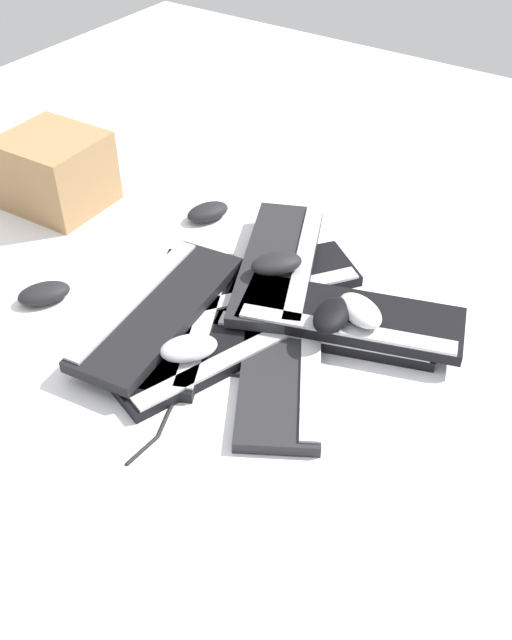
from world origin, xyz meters
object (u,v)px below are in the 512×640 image
(keyboard_6, at_px, (350,317))
(keyboard_7, at_px, (158,310))
(keyboard_3, at_px, (257,283))
(keyboard_5, at_px, (280,262))
(mouse_2, at_px, (332,315))
(cardboard_box, at_px, (56,171))
(keyboard_0, at_px, (217,347))
(keyboard_4, at_px, (181,317))
(mouse_1, at_px, (208,212))
(mouse_5, at_px, (189,348))
(keyboard_1, at_px, (283,360))
(keyboard_2, at_px, (327,324))
(mouse_6, at_px, (443,340))
(mouse_4, at_px, (44,293))
(mouse_0, at_px, (276,263))
(mouse_3, at_px, (360,311))

(keyboard_6, distance_m, keyboard_7, 0.39)
(keyboard_3, distance_m, keyboard_5, 0.07)
(mouse_2, relative_size, cardboard_box, 0.48)
(keyboard_0, relative_size, keyboard_4, 1.01)
(keyboard_6, bearing_deg, mouse_1, -110.43)
(keyboard_3, relative_size, mouse_5, 4.03)
(mouse_1, relative_size, mouse_5, 1.00)
(keyboard_1, xyz_separation_m, mouse_1, (-0.34, -0.43, 0.01))
(keyboard_4, height_order, mouse_1, mouse_1)
(mouse_5, bearing_deg, cardboard_box, -74.73)
(mouse_1, distance_m, cardboard_box, 0.39)
(keyboard_3, distance_m, keyboard_4, 0.19)
(keyboard_2, bearing_deg, keyboard_1, -7.29)
(keyboard_4, relative_size, mouse_6, 4.20)
(keyboard_2, bearing_deg, keyboard_6, 105.82)
(keyboard_0, distance_m, mouse_6, 0.44)
(keyboard_3, bearing_deg, keyboard_5, 159.95)
(mouse_6, bearing_deg, cardboard_box, 100.31)
(keyboard_6, relative_size, keyboard_7, 1.02)
(keyboard_0, relative_size, mouse_2, 4.23)
(keyboard_0, relative_size, keyboard_2, 1.00)
(mouse_5, bearing_deg, keyboard_2, -174.30)
(mouse_4, bearing_deg, mouse_5, -55.22)
(mouse_0, xyz_separation_m, mouse_4, (0.30, -0.39, -0.06))
(keyboard_1, distance_m, mouse_2, 0.13)
(keyboard_5, distance_m, keyboard_6, 0.23)
(keyboard_5, relative_size, keyboard_6, 1.00)
(mouse_0, relative_size, cardboard_box, 0.48)
(keyboard_7, xyz_separation_m, mouse_2, (-0.14, 0.32, 0.04))
(mouse_5, bearing_deg, keyboard_0, -155.72)
(keyboard_0, xyz_separation_m, mouse_5, (0.06, -0.02, 0.04))
(keyboard_1, relative_size, mouse_5, 4.14)
(keyboard_0, height_order, keyboard_3, same)
(keyboard_3, xyz_separation_m, mouse_3, (0.03, 0.26, 0.07))
(keyboard_0, distance_m, mouse_3, 0.29)
(keyboard_2, xyz_separation_m, mouse_2, (0.04, 0.03, 0.07))
(keyboard_2, distance_m, mouse_0, 0.17)
(keyboard_2, bearing_deg, mouse_1, -113.53)
(keyboard_0, xyz_separation_m, mouse_6, (-0.26, 0.36, 0.01))
(keyboard_3, distance_m, cardboard_box, 0.61)
(keyboard_1, relative_size, keyboard_4, 0.99)
(mouse_0, relative_size, mouse_2, 1.00)
(mouse_2, height_order, mouse_4, mouse_2)
(mouse_3, bearing_deg, mouse_5, -106.04)
(mouse_0, relative_size, mouse_1, 1.00)
(keyboard_2, bearing_deg, keyboard_3, -99.38)
(keyboard_5, bearing_deg, keyboard_7, -22.77)
(keyboard_4, height_order, mouse_2, mouse_2)
(mouse_6, xyz_separation_m, cardboard_box, (0.03, -1.02, 0.07))
(keyboard_0, relative_size, keyboard_3, 1.05)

